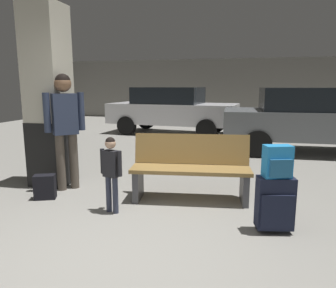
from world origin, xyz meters
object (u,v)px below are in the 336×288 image
bench (191,168)px  suitcase (275,203)px  parked_car_far (172,109)px  adult (65,119)px  structural_pillar (49,98)px  backpack_bright (278,162)px  parked_car_near (312,118)px  backpack_dark_floor (45,187)px  child (111,167)px

bench → suitcase: bench is taller
suitcase → parked_car_far: parked_car_far is taller
adult → parked_car_far: 6.01m
structural_pillar → suitcase: size_ratio=4.56×
bench → adult: bearing=179.7°
structural_pillar → backpack_bright: size_ratio=8.10×
suitcase → adult: adult is taller
parked_car_far → parked_car_near: bearing=-30.0°
parked_car_near → backpack_dark_floor: bearing=-134.8°
structural_pillar → adult: (0.39, -0.22, -0.30)m
structural_pillar → child: 1.85m
structural_pillar → backpack_bright: bearing=-17.1°
backpack_bright → parked_car_far: parked_car_far is taller
structural_pillar → adult: 0.54m
parked_car_near → child: bearing=-124.7°
backpack_bright → child: (-1.90, 0.10, -0.19)m
structural_pillar → parked_car_far: bearing=83.6°
parked_car_near → backpack_bright: bearing=-104.7°
adult → parked_car_near: bearing=42.5°
backpack_dark_floor → suitcase: bearing=-6.4°
parked_car_far → structural_pillar: bearing=-96.4°
adult → backpack_dark_floor: 1.01m
backpack_bright → bench: bearing=142.7°
suitcase → child: 1.92m
backpack_bright → adult: size_ratio=0.20×
parked_car_far → suitcase: bearing=-68.7°
backpack_dark_floor → structural_pillar: bearing=113.9°
backpack_bright → adult: (-2.92, 0.80, 0.29)m
parked_car_far → child: bearing=-83.6°
structural_pillar → child: (1.40, -0.92, -0.78)m
backpack_bright → parked_car_far: 7.30m
suitcase → child: bearing=177.0°
backpack_dark_floor → parked_car_near: size_ratio=0.08×
bench → suitcase: bearing=-37.3°
suitcase → backpack_dark_floor: bearing=173.6°
child → backpack_bright: bearing=-3.0°
child → parked_car_far: bearing=96.4°
adult → parked_car_far: (0.27, 6.00, -0.26)m
bench → parked_car_near: (2.23, 3.78, 0.36)m
backpack_dark_floor → parked_car_far: (0.35, 6.46, 0.64)m
suitcase → adult: size_ratio=0.35×
parked_car_near → parked_car_far: 4.45m
structural_pillar → backpack_bright: structural_pillar is taller
bench → parked_car_near: bearing=59.4°
backpack_bright → child: 1.91m
bench → parked_car_near: size_ratio=0.40×
backpack_bright → child: size_ratio=0.36×
backpack_dark_floor → backpack_bright: bearing=-6.4°
bench → backpack_dark_floor: bench is taller
adult → backpack_dark_floor: adult is taller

